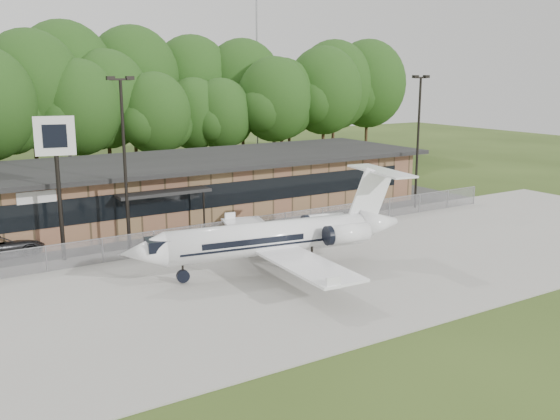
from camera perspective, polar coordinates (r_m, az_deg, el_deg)
ground at (r=26.64m, az=8.96°, el=-10.73°), size 160.00×160.00×0.00m
apron at (r=32.65m, az=-0.30°, el=-6.08°), size 64.00×18.00×0.08m
parking_lot at (r=42.47m, az=-8.50°, el=-1.84°), size 50.00×9.00×0.06m
terminal at (r=46.04m, az=-10.82°, el=1.92°), size 41.00×11.65×4.30m
fence at (r=38.33m, az=-5.83°, el=-2.18°), size 46.00×0.04×1.52m
treeline at (r=62.55m, az=-17.17°, el=9.25°), size 72.00×12.00×15.00m
radio_mast at (r=76.61m, az=-2.13°, el=14.02°), size 0.20×0.20×25.00m
light_pole_mid at (r=36.88m, az=-14.06°, el=5.17°), size 1.55×0.30×10.23m
light_pole_right at (r=49.07m, az=12.53°, el=6.97°), size 1.55×0.30×10.23m
business_jet at (r=32.90m, az=-0.19°, el=-2.58°), size 15.67×14.03×5.27m
pole_sign at (r=36.18m, az=-19.80°, el=5.06°), size 2.13×0.72×8.13m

